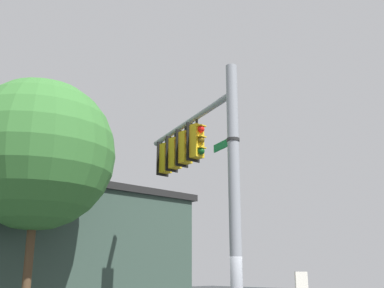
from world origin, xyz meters
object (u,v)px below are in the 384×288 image
at_px(traffic_light_mid_outer, 176,153).
at_px(street_name_sign, 229,142).
at_px(traffic_light_mid_inner, 186,147).
at_px(traffic_light_arm_end, 166,158).
at_px(traffic_light_nearest_pole, 197,141).

distance_m(traffic_light_mid_outer, street_name_sign, 3.60).
relative_size(traffic_light_mid_inner, traffic_light_mid_outer, 1.00).
bearing_deg(traffic_light_mid_outer, traffic_light_arm_end, -107.36).
bearing_deg(street_name_sign, traffic_light_mid_inner, -107.49).
bearing_deg(traffic_light_mid_outer, traffic_light_nearest_pole, 72.64).
xyz_separation_m(traffic_light_mid_inner, traffic_light_arm_end, (-0.49, -1.58, 0.00)).
height_order(traffic_light_mid_inner, traffic_light_mid_outer, same).
distance_m(traffic_light_nearest_pole, street_name_sign, 1.97).
height_order(traffic_light_mid_outer, street_name_sign, traffic_light_mid_outer).
distance_m(traffic_light_mid_inner, traffic_light_mid_outer, 0.83).
height_order(traffic_light_mid_inner, street_name_sign, traffic_light_mid_inner).
height_order(traffic_light_arm_end, street_name_sign, traffic_light_arm_end).
xyz_separation_m(traffic_light_mid_outer, traffic_light_arm_end, (-0.25, -0.79, 0.00)).
bearing_deg(traffic_light_arm_end, street_name_sign, 72.56).
bearing_deg(traffic_light_mid_inner, traffic_light_arm_end, -107.36).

